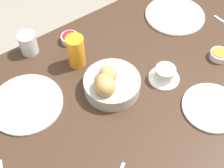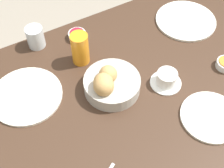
{
  "view_description": "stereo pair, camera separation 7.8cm",
  "coord_description": "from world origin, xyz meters",
  "px_view_note": "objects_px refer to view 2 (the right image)",
  "views": [
    {
      "loc": [
        0.48,
        0.52,
        1.71
      ],
      "look_at": [
        0.06,
        -0.05,
        0.8
      ],
      "focal_mm": 50.0,
      "sensor_mm": 36.0,
      "label": 1
    },
    {
      "loc": [
        0.41,
        0.56,
        1.71
      ],
      "look_at": [
        0.06,
        -0.05,
        0.8
      ],
      "focal_mm": 50.0,
      "sensor_mm": 36.0,
      "label": 2
    }
  ],
  "objects_px": {
    "plate_near_left": "(186,20)",
    "plate_far_center": "(211,117)",
    "juice_glass": "(80,49)",
    "plate_near_right": "(27,95)",
    "jam_bowl_berry": "(77,35)",
    "coffee_cup": "(166,79)",
    "water_tumbler": "(35,37)",
    "bread_basket": "(110,84)"
  },
  "relations": [
    {
      "from": "bread_basket",
      "to": "jam_bowl_berry",
      "type": "height_order",
      "value": "bread_basket"
    },
    {
      "from": "plate_near_right",
      "to": "water_tumbler",
      "type": "distance_m",
      "value": 0.27
    },
    {
      "from": "plate_far_center",
      "to": "water_tumbler",
      "type": "bearing_deg",
      "value": -57.98
    },
    {
      "from": "juice_glass",
      "to": "water_tumbler",
      "type": "bearing_deg",
      "value": -54.08
    },
    {
      "from": "water_tumbler",
      "to": "jam_bowl_berry",
      "type": "height_order",
      "value": "water_tumbler"
    },
    {
      "from": "juice_glass",
      "to": "coffee_cup",
      "type": "xyz_separation_m",
      "value": [
        -0.23,
        0.27,
        -0.04
      ]
    },
    {
      "from": "juice_glass",
      "to": "coffee_cup",
      "type": "bearing_deg",
      "value": 130.62
    },
    {
      "from": "plate_near_left",
      "to": "plate_far_center",
      "type": "height_order",
      "value": "same"
    },
    {
      "from": "jam_bowl_berry",
      "to": "plate_near_right",
      "type": "bearing_deg",
      "value": 31.87
    },
    {
      "from": "water_tumbler",
      "to": "jam_bowl_berry",
      "type": "bearing_deg",
      "value": 164.69
    },
    {
      "from": "plate_near_right",
      "to": "coffee_cup",
      "type": "distance_m",
      "value": 0.52
    },
    {
      "from": "plate_near_right",
      "to": "water_tumbler",
      "type": "xyz_separation_m",
      "value": [
        -0.13,
        -0.23,
        0.04
      ]
    },
    {
      "from": "plate_near_left",
      "to": "coffee_cup",
      "type": "xyz_separation_m",
      "value": [
        0.29,
        0.24,
        0.02
      ]
    },
    {
      "from": "bread_basket",
      "to": "jam_bowl_berry",
      "type": "bearing_deg",
      "value": -92.94
    },
    {
      "from": "water_tumbler",
      "to": "jam_bowl_berry",
      "type": "relative_size",
      "value": 1.21
    },
    {
      "from": "plate_far_center",
      "to": "water_tumbler",
      "type": "xyz_separation_m",
      "value": [
        0.4,
        -0.64,
        0.04
      ]
    },
    {
      "from": "plate_near_left",
      "to": "plate_far_center",
      "type": "relative_size",
      "value": 1.26
    },
    {
      "from": "plate_far_center",
      "to": "juice_glass",
      "type": "bearing_deg",
      "value": -59.49
    },
    {
      "from": "juice_glass",
      "to": "bread_basket",
      "type": "bearing_deg",
      "value": 97.94
    },
    {
      "from": "plate_near_left",
      "to": "plate_far_center",
      "type": "distance_m",
      "value": 0.51
    },
    {
      "from": "water_tumbler",
      "to": "jam_bowl_berry",
      "type": "distance_m",
      "value": 0.17
    },
    {
      "from": "plate_far_center",
      "to": "jam_bowl_berry",
      "type": "xyz_separation_m",
      "value": [
        0.23,
        -0.59,
        0.01
      ]
    },
    {
      "from": "plate_far_center",
      "to": "bread_basket",
      "type": "bearing_deg",
      "value": -48.18
    },
    {
      "from": "plate_near_right",
      "to": "juice_glass",
      "type": "height_order",
      "value": "juice_glass"
    },
    {
      "from": "plate_near_right",
      "to": "juice_glass",
      "type": "xyz_separation_m",
      "value": [
        -0.26,
        -0.06,
        0.06
      ]
    },
    {
      "from": "juice_glass",
      "to": "jam_bowl_berry",
      "type": "distance_m",
      "value": 0.14
    },
    {
      "from": "plate_near_left",
      "to": "jam_bowl_berry",
      "type": "height_order",
      "value": "jam_bowl_berry"
    },
    {
      "from": "plate_far_center",
      "to": "juice_glass",
      "type": "relative_size",
      "value": 1.58
    },
    {
      "from": "plate_far_center",
      "to": "water_tumbler",
      "type": "height_order",
      "value": "water_tumbler"
    },
    {
      "from": "plate_far_center",
      "to": "water_tumbler",
      "type": "relative_size",
      "value": 2.35
    },
    {
      "from": "plate_near_left",
      "to": "bread_basket",
      "type": "bearing_deg",
      "value": 19.09
    },
    {
      "from": "water_tumbler",
      "to": "plate_far_center",
      "type": "bearing_deg",
      "value": 122.02
    },
    {
      "from": "plate_far_center",
      "to": "plate_near_right",
      "type": "bearing_deg",
      "value": -37.51
    },
    {
      "from": "water_tumbler",
      "to": "plate_near_left",
      "type": "bearing_deg",
      "value": 163.29
    },
    {
      "from": "bread_basket",
      "to": "plate_near_left",
      "type": "bearing_deg",
      "value": -160.91
    },
    {
      "from": "plate_far_center",
      "to": "juice_glass",
      "type": "distance_m",
      "value": 0.55
    },
    {
      "from": "plate_near_right",
      "to": "plate_near_left",
      "type": "bearing_deg",
      "value": -177.05
    },
    {
      "from": "bread_basket",
      "to": "juice_glass",
      "type": "distance_m",
      "value": 0.19
    },
    {
      "from": "juice_glass",
      "to": "water_tumbler",
      "type": "relative_size",
      "value": 1.48
    },
    {
      "from": "plate_near_left",
      "to": "plate_near_right",
      "type": "bearing_deg",
      "value": 2.95
    },
    {
      "from": "plate_near_left",
      "to": "water_tumbler",
      "type": "relative_size",
      "value": 2.95
    },
    {
      "from": "plate_near_right",
      "to": "coffee_cup",
      "type": "bearing_deg",
      "value": 157.02
    }
  ]
}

